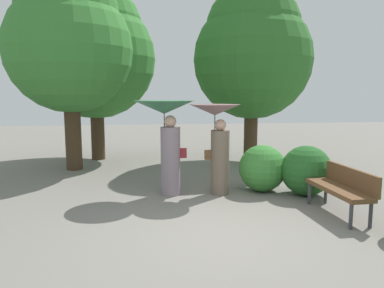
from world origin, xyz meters
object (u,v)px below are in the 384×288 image
person_left (167,127)px  person_right (217,134)px  park_bench (342,186)px  tree_mid_left (69,39)px  tree_near_left (95,49)px  tree_near_right (252,51)px

person_left → person_right: bearing=-89.3°
person_left → person_right: size_ratio=1.04×
person_left → park_bench: size_ratio=1.30×
park_bench → tree_mid_left: tree_mid_left is taller
tree_mid_left → person_right: bearing=-40.9°
tree_near_left → park_bench: bearing=-51.6°
park_bench → tree_mid_left: 7.74m
person_left → tree_near_right: bearing=-34.2°
person_left → tree_near_right: (2.82, 3.43, 1.97)m
park_bench → tree_mid_left: bearing=-133.0°
person_right → tree_mid_left: tree_mid_left is taller
park_bench → tree_near_left: (-4.90, 6.19, 2.98)m
person_right → park_bench: size_ratio=1.25×
person_left → park_bench: (2.95, -1.70, -0.92)m
person_left → tree_near_left: bearing=28.7°
tree_near_left → tree_near_right: bearing=-12.5°
person_right → tree_near_left: bearing=38.5°
person_right → tree_near_left: tree_near_left is taller
person_left → tree_mid_left: bearing=44.8°
tree_near_left → tree_near_right: (4.78, -1.06, -0.09)m
tree_near_right → person_right: bearing=-116.8°
tree_near_right → person_left: bearing=-129.4°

